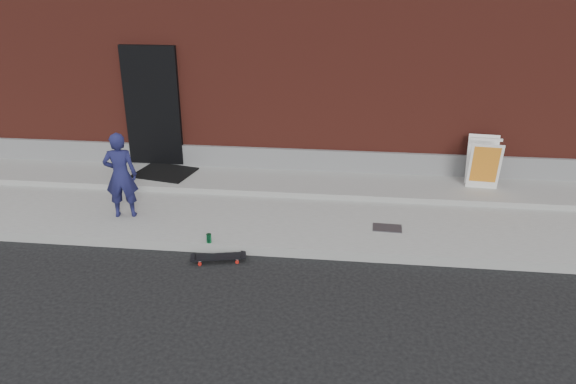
# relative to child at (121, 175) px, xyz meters

# --- Properties ---
(ground) EXTENTS (80.00, 80.00, 0.00)m
(ground) POSITION_rel_child_xyz_m (2.42, -0.80, -0.84)
(ground) COLOR black
(ground) RESTS_ON ground
(sidewalk) EXTENTS (20.00, 3.00, 0.15)m
(sidewalk) POSITION_rel_child_xyz_m (2.42, 0.70, -0.77)
(sidewalk) COLOR gray
(sidewalk) RESTS_ON ground
(apron) EXTENTS (20.00, 1.20, 0.10)m
(apron) POSITION_rel_child_xyz_m (2.42, 1.60, -0.64)
(apron) COLOR gray
(apron) RESTS_ON sidewalk
(building) EXTENTS (20.00, 8.10, 5.00)m
(building) POSITION_rel_child_xyz_m (2.42, 6.20, 1.66)
(building) COLOR #5E2219
(building) RESTS_ON ground
(child) EXTENTS (0.56, 0.43, 1.38)m
(child) POSITION_rel_child_xyz_m (0.00, 0.00, 0.00)
(child) COLOR #1A1B4A
(child) RESTS_ON sidewalk
(skateboard) EXTENTS (0.78, 0.35, 0.08)m
(skateboard) POSITION_rel_child_xyz_m (1.76, -1.02, -0.77)
(skateboard) COLOR #B21A12
(skateboard) RESTS_ON ground
(pizza_sign) EXTENTS (0.58, 0.67, 0.88)m
(pizza_sign) POSITION_rel_child_xyz_m (5.86, 1.69, -0.15)
(pizza_sign) COLOR white
(pizza_sign) RESTS_ON apron
(soda_can) EXTENTS (0.10, 0.10, 0.13)m
(soda_can) POSITION_rel_child_xyz_m (1.56, -0.75, -0.62)
(soda_can) COLOR #1A8547
(soda_can) RESTS_ON sidewalk
(doormat) EXTENTS (1.16, 1.01, 0.03)m
(doormat) POSITION_rel_child_xyz_m (0.12, 1.67, -0.58)
(doormat) COLOR black
(doormat) RESTS_ON apron
(utility_plate) EXTENTS (0.45, 0.30, 0.01)m
(utility_plate) POSITION_rel_child_xyz_m (4.16, 0.01, -0.69)
(utility_plate) COLOR #4B4A4F
(utility_plate) RESTS_ON sidewalk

